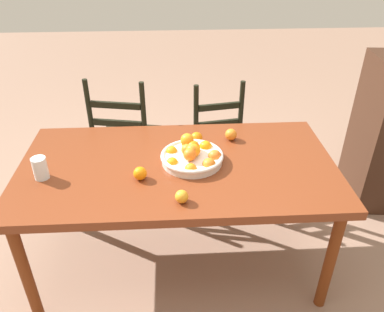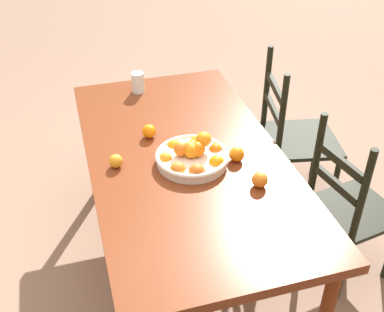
{
  "view_description": "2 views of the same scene",
  "coord_description": "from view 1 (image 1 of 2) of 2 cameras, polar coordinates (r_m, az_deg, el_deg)",
  "views": [
    {
      "loc": [
        -0.02,
        -1.81,
        1.93
      ],
      "look_at": [
        0.08,
        0.01,
        0.79
      ],
      "focal_mm": 36.04,
      "sensor_mm": 36.0,
      "label": 1
    },
    {
      "loc": [
        1.86,
        -0.5,
        2.09
      ],
      "look_at": [
        0.08,
        0.01,
        0.79
      ],
      "focal_mm": 44.69,
      "sensor_mm": 36.0,
      "label": 2
    }
  ],
  "objects": [
    {
      "name": "orange_loose_3",
      "position": [
        1.86,
        -1.53,
        -6.02
      ],
      "size": [
        0.07,
        0.07,
        0.07
      ],
      "primitive_type": "sphere",
      "color": "orange",
      "rests_on": "dining_table"
    },
    {
      "name": "orange_loose_2",
      "position": [
        2.03,
        -7.68,
        -2.57
      ],
      "size": [
        0.07,
        0.07,
        0.07
      ],
      "primitive_type": "sphere",
      "color": "orange",
      "rests_on": "dining_table"
    },
    {
      "name": "fruit_bowl",
      "position": [
        2.15,
        0.09,
        0.06
      ],
      "size": [
        0.35,
        0.35,
        0.14
      ],
      "color": "silver",
      "rests_on": "dining_table"
    },
    {
      "name": "orange_loose_1",
      "position": [
        2.38,
        5.79,
        3.18
      ],
      "size": [
        0.07,
        0.07,
        0.07
      ],
      "primitive_type": "sphere",
      "color": "orange",
      "rests_on": "dining_table"
    },
    {
      "name": "chair_near_window",
      "position": [
        3.02,
        -9.72,
        2.39
      ],
      "size": [
        0.53,
        0.53,
        1.0
      ],
      "rotation": [
        0.0,
        0.0,
        2.95
      ],
      "color": "black",
      "rests_on": "ground"
    },
    {
      "name": "chair_by_cabinet",
      "position": [
        3.02,
        3.12,
        2.26
      ],
      "size": [
        0.45,
        0.45,
        0.96
      ],
      "rotation": [
        0.0,
        0.0,
        3.31
      ],
      "color": "black",
      "rests_on": "ground"
    },
    {
      "name": "orange_loose_0",
      "position": [
        2.33,
        0.69,
        2.69
      ],
      "size": [
        0.07,
        0.07,
        0.07
      ],
      "primitive_type": "sphere",
      "color": "orange",
      "rests_on": "dining_table"
    },
    {
      "name": "drinking_glass",
      "position": [
        2.16,
        -21.55,
        -1.68
      ],
      "size": [
        0.08,
        0.08,
        0.12
      ],
      "primitive_type": "cylinder",
      "color": "silver",
      "rests_on": "dining_table"
    },
    {
      "name": "dining_table",
      "position": [
        2.19,
        -2.12,
        -2.61
      ],
      "size": [
        1.77,
        0.94,
        0.75
      ],
      "color": "maroon",
      "rests_on": "ground"
    },
    {
      "name": "ground_plane",
      "position": [
        2.64,
        -1.82,
        -14.91
      ],
      "size": [
        12.0,
        12.0,
        0.0
      ],
      "primitive_type": "plane",
      "color": "#906E5B"
    }
  ]
}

